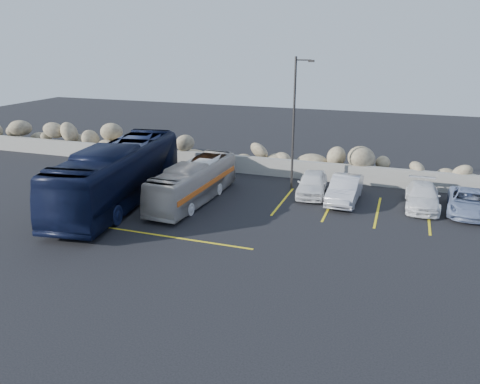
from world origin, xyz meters
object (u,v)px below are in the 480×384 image
(car_a, at_px, (312,183))
(car_c, at_px, (422,196))
(lamppost, at_px, (295,121))
(tour_coach, at_px, (119,174))
(vintage_bus, at_px, (194,182))
(car_d, at_px, (468,202))
(car_b, at_px, (345,189))

(car_a, xyz_separation_m, car_c, (6.21, -0.14, -0.07))
(lamppost, bearing_deg, tour_coach, -146.06)
(vintage_bus, bearing_deg, car_d, 13.98)
(vintage_bus, bearing_deg, car_a, 31.06)
(lamppost, relative_size, car_b, 1.79)
(car_a, bearing_deg, car_c, -6.75)
(car_b, height_order, car_d, car_b)
(car_a, relative_size, car_c, 0.95)
(tour_coach, xyz_separation_m, car_a, (10.06, 5.10, -1.00))
(lamppost, height_order, vintage_bus, lamppost)
(car_a, bearing_deg, lamppost, 146.45)
(vintage_bus, height_order, car_a, vintage_bus)
(vintage_bus, relative_size, car_c, 1.89)
(vintage_bus, bearing_deg, car_c, 16.76)
(car_a, xyz_separation_m, car_b, (2.01, -0.60, 0.03))
(tour_coach, bearing_deg, car_c, 8.82)
(tour_coach, xyz_separation_m, car_d, (18.57, 4.83, -1.09))
(car_d, bearing_deg, car_b, -172.65)
(tour_coach, bearing_deg, car_b, 12.30)
(vintage_bus, xyz_separation_m, car_c, (12.40, 3.35, -0.52))
(tour_coach, height_order, car_a, tour_coach)
(car_c, distance_m, car_d, 2.31)
(car_b, xyz_separation_m, car_c, (4.20, 0.46, -0.10))
(tour_coach, bearing_deg, lamppost, 25.78)
(vintage_bus, xyz_separation_m, car_a, (6.19, 3.49, -0.44))
(car_a, bearing_deg, car_b, -22.11)
(tour_coach, bearing_deg, car_a, 18.74)
(car_c, bearing_deg, lamppost, 172.59)
(car_c, bearing_deg, tour_coach, -163.87)
(car_a, relative_size, car_d, 0.94)
(car_b, relative_size, car_c, 1.02)
(lamppost, relative_size, tour_coach, 0.65)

